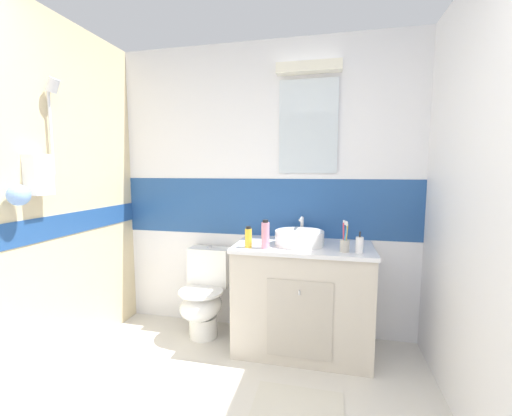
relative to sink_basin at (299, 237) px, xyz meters
name	(u,v)px	position (x,y,z in m)	size (l,w,h in m)	color
wall_back_tiled	(266,189)	(-0.34, 0.34, 0.35)	(3.20, 0.20, 2.50)	white
wall_left_shower_alcove	(7,199)	(-1.69, -0.90, 0.34)	(0.25, 3.48, 2.50)	beige
vanity_cabinet	(303,297)	(0.03, 0.01, -0.48)	(1.05, 0.59, 0.85)	beige
sink_basin	(299,237)	(0.00, 0.00, 0.00)	(0.38, 0.42, 0.20)	white
toilet	(204,295)	(-0.81, 0.05, -0.56)	(0.37, 0.50, 0.75)	white
toothbrush_cup	(345,244)	(0.33, -0.15, 0.00)	(0.07, 0.07, 0.23)	#B2ADA3
soap_dispenser	(360,245)	(0.43, -0.16, 0.00)	(0.05, 0.05, 0.15)	white
deodorant_spray_can	(248,237)	(-0.36, -0.17, 0.02)	(0.05, 0.05, 0.16)	yellow
shampoo_bottle_tall	(265,235)	(-0.23, -0.17, 0.04)	(0.06, 0.06, 0.21)	pink
bath_mat	(298,406)	(0.07, -0.66, -0.90)	(0.54, 0.35, 0.01)	beige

